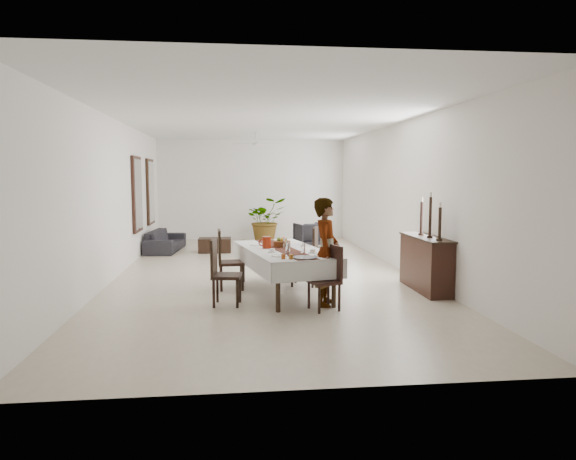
{
  "coord_description": "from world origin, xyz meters",
  "views": [
    {
      "loc": [
        -0.67,
        -10.69,
        2.04
      ],
      "look_at": [
        0.37,
        -1.32,
        1.05
      ],
      "focal_mm": 32.0,
      "sensor_mm": 36.0,
      "label": 1
    }
  ],
  "objects_px": {
    "red_pitcher": "(267,242)",
    "sofa": "(165,241)",
    "dining_table_top": "(283,251)",
    "sideboard_body": "(426,264)",
    "woman": "(326,252)"
  },
  "relations": [
    {
      "from": "red_pitcher",
      "to": "sofa",
      "type": "distance_m",
      "value": 5.9
    },
    {
      "from": "dining_table_top",
      "to": "sideboard_body",
      "type": "height_order",
      "value": "sideboard_body"
    },
    {
      "from": "dining_table_top",
      "to": "red_pitcher",
      "type": "xyz_separation_m",
      "value": [
        -0.28,
        0.1,
        0.14
      ]
    },
    {
      "from": "sideboard_body",
      "to": "sofa",
      "type": "relative_size",
      "value": 0.8
    },
    {
      "from": "sofa",
      "to": "dining_table_top",
      "type": "bearing_deg",
      "value": -147.75
    },
    {
      "from": "dining_table_top",
      "to": "woman",
      "type": "distance_m",
      "value": 1.07
    },
    {
      "from": "dining_table_top",
      "to": "red_pitcher",
      "type": "distance_m",
      "value": 0.33
    },
    {
      "from": "red_pitcher",
      "to": "sideboard_body",
      "type": "relative_size",
      "value": 0.13
    },
    {
      "from": "woman",
      "to": "sofa",
      "type": "distance_m",
      "value": 7.16
    },
    {
      "from": "dining_table_top",
      "to": "sofa",
      "type": "height_order",
      "value": "dining_table_top"
    },
    {
      "from": "woman",
      "to": "sideboard_body",
      "type": "height_order",
      "value": "woman"
    },
    {
      "from": "woman",
      "to": "sofa",
      "type": "bearing_deg",
      "value": 46.23
    },
    {
      "from": "woman",
      "to": "sideboard_body",
      "type": "xyz_separation_m",
      "value": [
        1.97,
        0.85,
        -0.38
      ]
    },
    {
      "from": "red_pitcher",
      "to": "woman",
      "type": "relative_size",
      "value": 0.12
    },
    {
      "from": "dining_table_top",
      "to": "sofa",
      "type": "relative_size",
      "value": 1.27
    }
  ]
}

